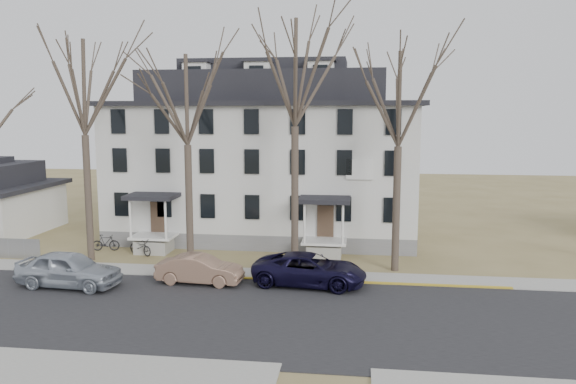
# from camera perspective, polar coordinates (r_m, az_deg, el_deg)

# --- Properties ---
(ground) EXTENTS (120.00, 120.00, 0.00)m
(ground) POSITION_cam_1_polar(r_m,az_deg,el_deg) (22.59, -4.90, -14.18)
(ground) COLOR olive
(ground) RESTS_ON ground
(main_road) EXTENTS (120.00, 10.00, 0.04)m
(main_road) POSITION_cam_1_polar(r_m,az_deg,el_deg) (24.41, -3.88, -12.43)
(main_road) COLOR #27272A
(main_road) RESTS_ON ground
(far_sidewalk) EXTENTS (120.00, 2.00, 0.08)m
(far_sidewalk) POSITION_cam_1_polar(r_m,az_deg,el_deg) (30.02, -1.63, -8.47)
(far_sidewalk) COLOR #A09F97
(far_sidewalk) RESTS_ON ground
(yellow_curb) EXTENTS (14.00, 0.25, 0.06)m
(yellow_curb) POSITION_cam_1_polar(r_m,az_deg,el_deg) (28.82, 8.08, -9.25)
(yellow_curb) COLOR gold
(yellow_curb) RESTS_ON ground
(boarding_house) EXTENTS (20.80, 12.36, 12.05)m
(boarding_house) POSITION_cam_1_polar(r_m,az_deg,el_deg) (39.05, -2.29, 3.42)
(boarding_house) COLOR slate
(boarding_house) RESTS_ON ground
(tree_far_left) EXTENTS (8.40, 8.40, 13.72)m
(tree_far_left) POSITION_cam_1_polar(r_m,az_deg,el_deg) (34.02, -20.16, 10.62)
(tree_far_left) COLOR #473B31
(tree_far_left) RESTS_ON ground
(tree_mid_left) EXTENTS (7.80, 7.80, 12.74)m
(tree_mid_left) POSITION_cam_1_polar(r_m,az_deg,el_deg) (31.70, -10.28, 9.86)
(tree_mid_left) COLOR #473B31
(tree_mid_left) RESTS_ON ground
(tree_center) EXTENTS (9.00, 9.00, 14.70)m
(tree_center) POSITION_cam_1_polar(r_m,az_deg,el_deg) (30.53, 0.72, 12.85)
(tree_center) COLOR #473B31
(tree_center) RESTS_ON ground
(tree_mid_right) EXTENTS (7.80, 7.80, 12.74)m
(tree_mid_right) POSITION_cam_1_polar(r_m,az_deg,el_deg) (30.30, 11.26, 9.92)
(tree_mid_right) COLOR #473B31
(tree_mid_right) RESTS_ON ground
(car_silver) EXTENTS (5.32, 2.51, 1.76)m
(car_silver) POSITION_cam_1_polar(r_m,az_deg,el_deg) (29.83, -21.37, -7.38)
(car_silver) COLOR #A5AEBB
(car_silver) RESTS_ON ground
(car_tan) EXTENTS (4.40, 1.77, 1.42)m
(car_tan) POSITION_cam_1_polar(r_m,az_deg,el_deg) (28.75, -8.96, -7.83)
(car_tan) COLOR #8C6853
(car_tan) RESTS_ON ground
(car_navy) EXTENTS (5.86, 3.17, 1.56)m
(car_navy) POSITION_cam_1_polar(r_m,az_deg,el_deg) (28.14, 2.21, -7.94)
(car_navy) COLOR black
(car_navy) RESTS_ON ground
(bicycle_left) EXTENTS (1.98, 1.53, 1.00)m
(bicycle_left) POSITION_cam_1_polar(r_m,az_deg,el_deg) (35.04, -14.76, -5.47)
(bicycle_left) COLOR black
(bicycle_left) RESTS_ON ground
(bicycle_right) EXTENTS (1.75, 0.74, 1.02)m
(bicycle_right) POSITION_cam_1_polar(r_m,az_deg,el_deg) (36.69, -18.02, -4.98)
(bicycle_right) COLOR black
(bicycle_right) RESTS_ON ground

